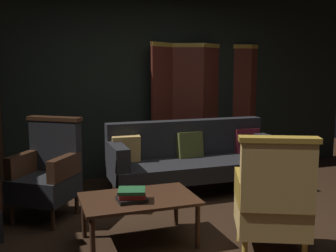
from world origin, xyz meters
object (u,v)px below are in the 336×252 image
at_px(folding_screen, 212,105).
at_px(velvet_couch, 192,156).
at_px(armchair_gilt_accent, 273,200).
at_px(book_black_cloth, 132,199).
at_px(armchair_wing_left, 48,171).
at_px(coffee_table, 139,202).
at_px(book_green_cloth, 132,191).
at_px(book_red_leather, 132,195).

relative_size(folding_screen, velvet_couch, 0.98).
xyz_separation_m(armchair_gilt_accent, book_black_cloth, (-1.04, 0.54, -0.05)).
relative_size(velvet_couch, armchair_wing_left, 2.04).
bearing_deg(coffee_table, book_green_cloth, -136.18).
height_order(armchair_wing_left, book_green_cloth, armchair_wing_left).
bearing_deg(coffee_table, armchair_gilt_accent, -33.02).
relative_size(velvet_couch, book_red_leather, 9.55).
bearing_deg(velvet_couch, book_black_cloth, -129.86).
relative_size(velvet_couch, book_black_cloth, 8.78).
bearing_deg(armchair_wing_left, book_red_leather, -56.60).
bearing_deg(folding_screen, book_red_leather, -128.95).
height_order(book_black_cloth, book_green_cloth, book_green_cloth).
relative_size(folding_screen, book_red_leather, 9.36).
distance_m(folding_screen, armchair_wing_left, 2.80).
xyz_separation_m(velvet_couch, book_red_leather, (-1.11, -1.33, 0.02)).
relative_size(armchair_gilt_accent, armchair_wing_left, 1.00).
bearing_deg(armchair_gilt_accent, velvet_couch, 87.79).
relative_size(velvet_couch, coffee_table, 2.12).
xyz_separation_m(coffee_table, armchair_gilt_accent, (0.96, -0.62, 0.12)).
relative_size(coffee_table, book_green_cloth, 4.37).
bearing_deg(velvet_couch, coffee_table, -129.41).
distance_m(armchair_gilt_accent, armchair_wing_left, 2.28).
height_order(coffee_table, book_green_cloth, book_green_cloth).
height_order(armchair_gilt_accent, armchair_wing_left, same).
bearing_deg(velvet_couch, book_red_leather, -129.86).
xyz_separation_m(folding_screen, armchair_wing_left, (-2.46, -1.25, -0.50)).
height_order(coffee_table, armchair_wing_left, armchair_wing_left).
bearing_deg(velvet_couch, book_green_cloth, -129.86).
bearing_deg(book_black_cloth, armchair_wing_left, 123.40).
height_order(folding_screen, armchair_gilt_accent, folding_screen).
distance_m(folding_screen, velvet_couch, 1.26).
distance_m(folding_screen, armchair_gilt_accent, 2.92).
xyz_separation_m(folding_screen, coffee_table, (-1.72, -2.16, -0.61)).
distance_m(armchair_gilt_accent, book_red_leather, 1.17).
bearing_deg(folding_screen, armchair_gilt_accent, -105.48).
relative_size(armchair_gilt_accent, book_green_cloth, 4.54).
bearing_deg(book_green_cloth, armchair_gilt_accent, -27.56).
bearing_deg(folding_screen, coffee_table, -128.65).
xyz_separation_m(coffee_table, armchair_wing_left, (-0.73, 0.91, 0.12)).
distance_m(velvet_couch, armchair_wing_left, 1.79).
height_order(coffee_table, book_red_leather, book_red_leather).
distance_m(armchair_gilt_accent, book_green_cloth, 1.17).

